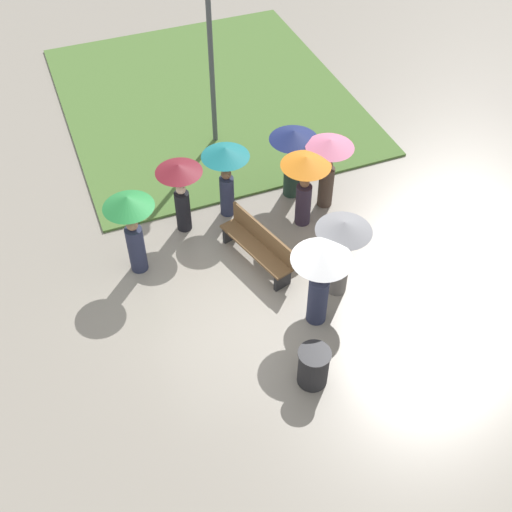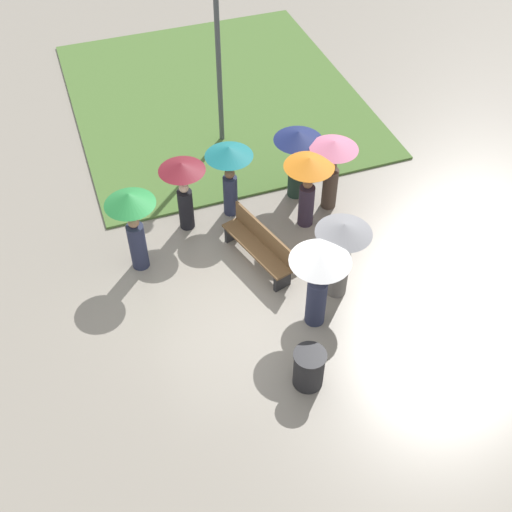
{
  "view_description": "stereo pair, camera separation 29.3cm",
  "coord_description": "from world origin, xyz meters",
  "px_view_note": "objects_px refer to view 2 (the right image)",
  "views": [
    {
      "loc": [
        7.93,
        -2.36,
        9.56
      ],
      "look_at": [
        -0.01,
        0.76,
        0.79
      ],
      "focal_mm": 45.0,
      "sensor_mm": 36.0,
      "label": 1
    },
    {
      "loc": [
        8.04,
        -2.09,
        9.56
      ],
      "look_at": [
        -0.01,
        0.76,
        0.79
      ],
      "focal_mm": 45.0,
      "sensor_mm": 36.0,
      "label": 2
    }
  ],
  "objects_px": {
    "crowd_person_maroon": "(183,183)",
    "crowd_person_pink": "(333,161)",
    "crowd_person_grey": "(342,247)",
    "crowd_person_green": "(133,217)",
    "crowd_person_navy": "(298,151)",
    "crowd_person_orange": "(308,177)",
    "crowd_person_white": "(319,274)",
    "trash_bin": "(309,368)",
    "lamp_post": "(218,38)",
    "crowd_person_teal": "(229,165)",
    "park_bench": "(260,244)"
  },
  "relations": [
    {
      "from": "crowd_person_grey",
      "to": "crowd_person_white",
      "type": "height_order",
      "value": "crowd_person_white"
    },
    {
      "from": "crowd_person_grey",
      "to": "crowd_person_maroon",
      "type": "bearing_deg",
      "value": -85.41
    },
    {
      "from": "crowd_person_maroon",
      "to": "crowd_person_pink",
      "type": "distance_m",
      "value": 3.19
    },
    {
      "from": "crowd_person_grey",
      "to": "crowd_person_white",
      "type": "xyz_separation_m",
      "value": [
        0.52,
        -0.69,
        0.06
      ]
    },
    {
      "from": "park_bench",
      "to": "crowd_person_teal",
      "type": "relative_size",
      "value": 1.1
    },
    {
      "from": "crowd_person_teal",
      "to": "crowd_person_maroon",
      "type": "height_order",
      "value": "crowd_person_teal"
    },
    {
      "from": "crowd_person_grey",
      "to": "crowd_person_white",
      "type": "bearing_deg",
      "value": 2.85
    },
    {
      "from": "crowd_person_grey",
      "to": "crowd_person_green",
      "type": "bearing_deg",
      "value": -64.11
    },
    {
      "from": "crowd_person_green",
      "to": "crowd_person_navy",
      "type": "distance_m",
      "value": 3.96
    },
    {
      "from": "crowd_person_green",
      "to": "crowd_person_teal",
      "type": "bearing_deg",
      "value": 131.21
    },
    {
      "from": "lamp_post",
      "to": "crowd_person_pink",
      "type": "relative_size",
      "value": 2.43
    },
    {
      "from": "crowd_person_white",
      "to": "crowd_person_orange",
      "type": "bearing_deg",
      "value": 25.22
    },
    {
      "from": "lamp_post",
      "to": "crowd_person_teal",
      "type": "xyz_separation_m",
      "value": [
        2.65,
        -0.63,
        -1.44
      ]
    },
    {
      "from": "crowd_person_navy",
      "to": "crowd_person_grey",
      "type": "bearing_deg",
      "value": 101.31
    },
    {
      "from": "trash_bin",
      "to": "crowd_person_pink",
      "type": "height_order",
      "value": "crowd_person_pink"
    },
    {
      "from": "crowd_person_teal",
      "to": "crowd_person_orange",
      "type": "bearing_deg",
      "value": -50.4
    },
    {
      "from": "trash_bin",
      "to": "crowd_person_green",
      "type": "xyz_separation_m",
      "value": [
        -3.74,
        -2.13,
        0.93
      ]
    },
    {
      "from": "trash_bin",
      "to": "crowd_person_teal",
      "type": "distance_m",
      "value": 4.76
    },
    {
      "from": "park_bench",
      "to": "crowd_person_pink",
      "type": "relative_size",
      "value": 1.11
    },
    {
      "from": "crowd_person_teal",
      "to": "crowd_person_orange",
      "type": "distance_m",
      "value": 1.67
    },
    {
      "from": "crowd_person_green",
      "to": "trash_bin",
      "type": "bearing_deg",
      "value": 48.29
    },
    {
      "from": "lamp_post",
      "to": "crowd_person_maroon",
      "type": "distance_m",
      "value": 3.58
    },
    {
      "from": "crowd_person_green",
      "to": "crowd_person_white",
      "type": "relative_size",
      "value": 1.04
    },
    {
      "from": "park_bench",
      "to": "crowd_person_pink",
      "type": "height_order",
      "value": "crowd_person_pink"
    },
    {
      "from": "crowd_person_grey",
      "to": "crowd_person_white",
      "type": "distance_m",
      "value": 0.87
    },
    {
      "from": "lamp_post",
      "to": "crowd_person_grey",
      "type": "xyz_separation_m",
      "value": [
        5.57,
        0.61,
        -1.53
      ]
    },
    {
      "from": "lamp_post",
      "to": "crowd_person_pink",
      "type": "height_order",
      "value": "lamp_post"
    },
    {
      "from": "park_bench",
      "to": "lamp_post",
      "type": "bearing_deg",
      "value": 156.34
    },
    {
      "from": "trash_bin",
      "to": "crowd_person_white",
      "type": "height_order",
      "value": "crowd_person_white"
    },
    {
      "from": "crowd_person_white",
      "to": "crowd_person_pink",
      "type": "height_order",
      "value": "crowd_person_white"
    },
    {
      "from": "crowd_person_orange",
      "to": "crowd_person_white",
      "type": "distance_m",
      "value": 2.71
    },
    {
      "from": "crowd_person_navy",
      "to": "crowd_person_pink",
      "type": "relative_size",
      "value": 0.98
    },
    {
      "from": "crowd_person_orange",
      "to": "crowd_person_maroon",
      "type": "relative_size",
      "value": 1.03
    },
    {
      "from": "crowd_person_orange",
      "to": "crowd_person_navy",
      "type": "xyz_separation_m",
      "value": [
        -0.97,
        0.16,
        -0.06
      ]
    },
    {
      "from": "crowd_person_green",
      "to": "crowd_person_white",
      "type": "xyz_separation_m",
      "value": [
        2.51,
        2.78,
        -0.05
      ]
    },
    {
      "from": "crowd_person_pink",
      "to": "crowd_person_green",
      "type": "bearing_deg",
      "value": -18.15
    },
    {
      "from": "trash_bin",
      "to": "park_bench",
      "type": "bearing_deg",
      "value": 176.25
    },
    {
      "from": "trash_bin",
      "to": "crowd_person_orange",
      "type": "bearing_deg",
      "value": 158.06
    },
    {
      "from": "crowd_person_green",
      "to": "crowd_person_white",
      "type": "height_order",
      "value": "crowd_person_green"
    },
    {
      "from": "trash_bin",
      "to": "crowd_person_maroon",
      "type": "height_order",
      "value": "crowd_person_maroon"
    },
    {
      "from": "crowd_person_maroon",
      "to": "crowd_person_pink",
      "type": "bearing_deg",
      "value": -31.38
    },
    {
      "from": "crowd_person_orange",
      "to": "crowd_person_white",
      "type": "xyz_separation_m",
      "value": [
        2.56,
        -0.87,
        0.01
      ]
    },
    {
      "from": "crowd_person_green",
      "to": "park_bench",
      "type": "bearing_deg",
      "value": 91.95
    },
    {
      "from": "crowd_person_orange",
      "to": "crowd_person_pink",
      "type": "distance_m",
      "value": 0.8
    },
    {
      "from": "crowd_person_green",
      "to": "crowd_person_grey",
      "type": "relative_size",
      "value": 1.06
    },
    {
      "from": "crowd_person_maroon",
      "to": "crowd_person_navy",
      "type": "xyz_separation_m",
      "value": [
        -0.21,
        2.61,
        0.01
      ]
    },
    {
      "from": "crowd_person_maroon",
      "to": "crowd_person_green",
      "type": "bearing_deg",
      "value": -170.15
    },
    {
      "from": "crowd_person_teal",
      "to": "crowd_person_orange",
      "type": "relative_size",
      "value": 1.01
    },
    {
      "from": "crowd_person_grey",
      "to": "lamp_post",
      "type": "bearing_deg",
      "value": -118.16
    },
    {
      "from": "lamp_post",
      "to": "trash_bin",
      "type": "bearing_deg",
      "value": -5.73
    }
  ]
}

